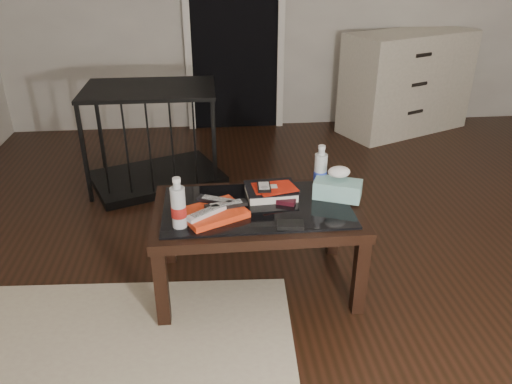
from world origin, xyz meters
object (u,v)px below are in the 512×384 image
(water_bottle_left, at_px, (178,203))
(tissue_box, at_px, (338,189))
(water_bottle_right, at_px, (321,168))
(coffee_table, at_px, (257,217))
(dresser, at_px, (407,82))
(pet_crate, at_px, (155,153))
(textbook, at_px, (271,191))

(water_bottle_left, bearing_deg, tissue_box, 14.91)
(water_bottle_left, relative_size, tissue_box, 1.03)
(water_bottle_left, relative_size, water_bottle_right, 1.00)
(coffee_table, height_order, dresser, dresser)
(pet_crate, relative_size, water_bottle_right, 4.45)
(water_bottle_left, bearing_deg, coffee_table, 23.15)
(pet_crate, relative_size, tissue_box, 4.60)
(water_bottle_left, distance_m, tissue_box, 0.80)
(coffee_table, distance_m, water_bottle_left, 0.44)
(dresser, distance_m, water_bottle_left, 3.14)
(textbook, xyz_separation_m, water_bottle_right, (0.26, 0.05, 0.10))
(coffee_table, xyz_separation_m, dresser, (1.62, 2.28, 0.05))
(water_bottle_right, relative_size, tissue_box, 1.03)
(water_bottle_left, height_order, water_bottle_right, same)
(coffee_table, bearing_deg, tissue_box, 6.97)
(coffee_table, height_order, water_bottle_right, water_bottle_right)
(textbook, bearing_deg, dresser, 51.29)
(textbook, height_order, tissue_box, tissue_box)
(textbook, bearing_deg, water_bottle_left, -153.15)
(pet_crate, height_order, water_bottle_right, pet_crate)
(dresser, relative_size, textbook, 5.20)
(tissue_box, bearing_deg, coffee_table, -150.29)
(dresser, height_order, pet_crate, dresser)
(coffee_table, bearing_deg, dresser, 54.64)
(dresser, bearing_deg, pet_crate, 179.55)
(dresser, relative_size, tissue_box, 5.65)
(coffee_table, bearing_deg, pet_crate, 114.90)
(coffee_table, xyz_separation_m, textbook, (0.08, 0.10, 0.09))
(pet_crate, bearing_deg, water_bottle_left, -102.37)
(water_bottle_right, bearing_deg, water_bottle_left, -156.08)
(dresser, bearing_deg, water_bottle_right, -144.78)
(water_bottle_left, bearing_deg, water_bottle_right, 23.92)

